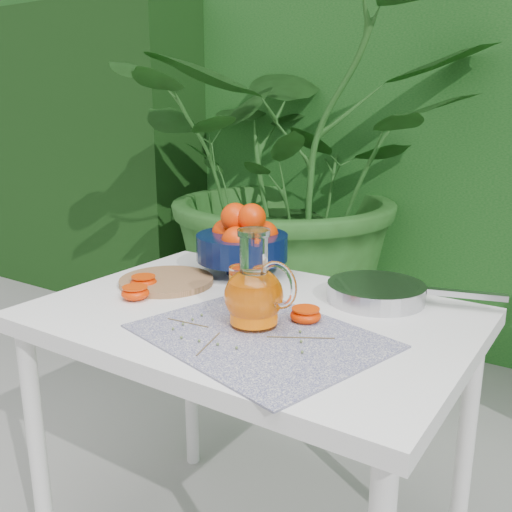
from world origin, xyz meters
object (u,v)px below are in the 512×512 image
Objects in this scene: cutting_board at (166,281)px; saute_pan at (378,291)px; white_table at (251,343)px; fruit_bowl at (243,241)px; juice_pitcher at (255,293)px.

cutting_board is 0.57× the size of saute_pan.
white_table is 3.01× the size of fruit_bowl.
white_table is 0.19m from juice_pitcher.
fruit_bowl is 0.41m from juice_pitcher.
white_table is at bearing -133.46° from saute_pan.
cutting_board is at bearing -160.65° from saute_pan.
saute_pan reaches higher than white_table.
fruit_bowl is (0.11, 0.20, 0.09)m from cutting_board.
saute_pan is (0.22, 0.23, 0.11)m from white_table.
juice_pitcher is at bearing -117.35° from saute_pan.
white_table is 0.32m from cutting_board.
juice_pitcher is 0.35m from saute_pan.
white_table is at bearing -8.63° from cutting_board.
cutting_board is at bearing 171.37° from white_table.
cutting_board is 1.18× the size of juice_pitcher.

